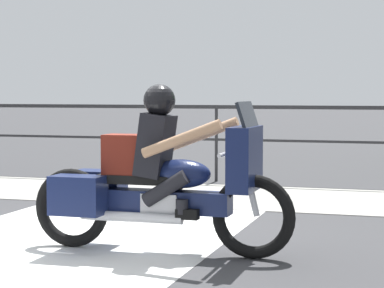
{
  "coord_description": "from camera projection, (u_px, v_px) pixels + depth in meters",
  "views": [
    {
      "loc": [
        3.18,
        -6.74,
        1.46
      ],
      "look_at": [
        1.06,
        0.21,
        0.96
      ],
      "focal_mm": 70.0,
      "sensor_mm": 36.0,
      "label": 1
    }
  ],
  "objects": [
    {
      "name": "ground_plane",
      "position": [
        84.0,
        239.0,
        7.46
      ],
      "size": [
        120.0,
        120.0,
        0.0
      ],
      "primitive_type": "plane",
      "color": "#38383A"
    },
    {
      "name": "sidewalk_band",
      "position": [
        186.0,
        194.0,
        10.7
      ],
      "size": [
        44.0,
        2.4,
        0.01
      ],
      "primitive_type": "cube",
      "color": "#99968E",
      "rests_on": "ground"
    },
    {
      "name": "motorcycle",
      "position": [
        158.0,
        179.0,
        6.77
      ],
      "size": [
        2.49,
        0.76,
        1.53
      ],
      "rotation": [
        0.0,
        0.0,
        0.06
      ],
      "color": "black",
      "rests_on": "ground"
    },
    {
      "name": "fence_railing",
      "position": [
        216.0,
        121.0,
        12.23
      ],
      "size": [
        36.0,
        0.05,
        1.25
      ],
      "color": "#232326",
      "rests_on": "ground"
    },
    {
      "name": "crosswalk_band",
      "position": [
        69.0,
        242.0,
        7.29
      ],
      "size": [
        2.94,
        6.0,
        0.01
      ],
      "primitive_type": "cube",
      "color": "silver",
      "rests_on": "ground"
    }
  ]
}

